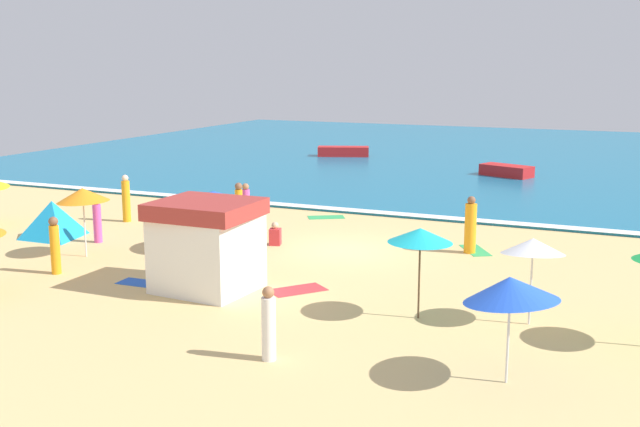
{
  "coord_description": "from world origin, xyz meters",
  "views": [
    {
      "loc": [
        9.34,
        -23.22,
        6.21
      ],
      "look_at": [
        -1.65,
        1.83,
        0.8
      ],
      "focal_mm": 43.27,
      "sensor_mm": 36.0,
      "label": 1
    }
  ],
  "objects_px": {
    "beachgoer_7": "(55,245)",
    "small_boat_0": "(343,151)",
    "beachgoer_6": "(470,226)",
    "beachgoer_8": "(97,221)",
    "beach_umbrella_0": "(83,195)",
    "small_boat_1": "(506,171)",
    "beach_umbrella_1": "(533,246)",
    "beach_umbrella_8": "(213,197)",
    "beachgoer_3": "(246,205)",
    "beach_umbrella_6": "(511,289)",
    "lifeguard_cabana": "(207,245)",
    "beachgoer_2": "(269,325)",
    "beachgoer_4": "(275,235)",
    "beach_tent": "(53,219)",
    "beach_umbrella_4": "(420,236)",
    "beachgoer_0": "(239,206)",
    "beachgoer_5": "(126,199)"
  },
  "relations": [
    {
      "from": "beach_umbrella_0",
      "to": "small_boat_1",
      "type": "distance_m",
      "value": 24.69
    },
    {
      "from": "beach_umbrella_4",
      "to": "beach_tent",
      "type": "relative_size",
      "value": 0.81
    },
    {
      "from": "beachgoer_3",
      "to": "beachgoer_8",
      "type": "bearing_deg",
      "value": -125.46
    },
    {
      "from": "lifeguard_cabana",
      "to": "beach_umbrella_6",
      "type": "height_order",
      "value": "lifeguard_cabana"
    },
    {
      "from": "beachgoer_7",
      "to": "small_boat_0",
      "type": "height_order",
      "value": "beachgoer_7"
    },
    {
      "from": "beach_tent",
      "to": "beachgoer_2",
      "type": "height_order",
      "value": "beachgoer_2"
    },
    {
      "from": "lifeguard_cabana",
      "to": "small_boat_1",
      "type": "relative_size",
      "value": 0.89
    },
    {
      "from": "small_boat_0",
      "to": "beachgoer_4",
      "type": "bearing_deg",
      "value": -73.45
    },
    {
      "from": "beach_umbrella_4",
      "to": "beach_umbrella_6",
      "type": "height_order",
      "value": "beach_umbrella_4"
    },
    {
      "from": "beach_umbrella_0",
      "to": "beachgoer_3",
      "type": "relative_size",
      "value": 1.4
    },
    {
      "from": "beachgoer_6",
      "to": "small_boat_0",
      "type": "xyz_separation_m",
      "value": [
        -13.43,
        22.13,
        -0.48
      ]
    },
    {
      "from": "beach_umbrella_1",
      "to": "beachgoer_8",
      "type": "relative_size",
      "value": 1.41
    },
    {
      "from": "beachgoer_0",
      "to": "beachgoer_2",
      "type": "bearing_deg",
      "value": -57.66
    },
    {
      "from": "beach_umbrella_0",
      "to": "beachgoer_3",
      "type": "xyz_separation_m",
      "value": [
        2.35,
        6.41,
        -1.24
      ]
    },
    {
      "from": "beachgoer_2",
      "to": "beachgoer_6",
      "type": "bearing_deg",
      "value": 80.77
    },
    {
      "from": "beach_umbrella_4",
      "to": "beachgoer_7",
      "type": "bearing_deg",
      "value": -177.85
    },
    {
      "from": "beach_umbrella_1",
      "to": "small_boat_0",
      "type": "relative_size",
      "value": 0.63
    },
    {
      "from": "lifeguard_cabana",
      "to": "beach_umbrella_6",
      "type": "relative_size",
      "value": 1.09
    },
    {
      "from": "beachgoer_6",
      "to": "beachgoer_7",
      "type": "height_order",
      "value": "beachgoer_6"
    },
    {
      "from": "beachgoer_0",
      "to": "beachgoer_5",
      "type": "relative_size",
      "value": 0.97
    },
    {
      "from": "beachgoer_3",
      "to": "beachgoer_4",
      "type": "bearing_deg",
      "value": -44.72
    },
    {
      "from": "beachgoer_0",
      "to": "beachgoer_7",
      "type": "height_order",
      "value": "beachgoer_0"
    },
    {
      "from": "beachgoer_0",
      "to": "beachgoer_7",
      "type": "xyz_separation_m",
      "value": [
        -2.0,
        -7.46,
        -0.04
      ]
    },
    {
      "from": "beach_umbrella_6",
      "to": "beach_tent",
      "type": "relative_size",
      "value": 0.86
    },
    {
      "from": "beach_umbrella_6",
      "to": "beachgoer_0",
      "type": "bearing_deg",
      "value": 139.29
    },
    {
      "from": "beach_umbrella_0",
      "to": "beach_umbrella_1",
      "type": "relative_size",
      "value": 1.03
    },
    {
      "from": "beach_umbrella_8",
      "to": "beachgoer_0",
      "type": "relative_size",
      "value": 1.79
    },
    {
      "from": "beach_umbrella_6",
      "to": "beach_umbrella_0",
      "type": "bearing_deg",
      "value": 162.07
    },
    {
      "from": "beach_umbrella_4",
      "to": "beach_umbrella_8",
      "type": "relative_size",
      "value": 0.71
    },
    {
      "from": "beach_tent",
      "to": "beachgoer_7",
      "type": "bearing_deg",
      "value": -46.66
    },
    {
      "from": "beach_tent",
      "to": "beach_umbrella_0",
      "type": "bearing_deg",
      "value": -31.15
    },
    {
      "from": "lifeguard_cabana",
      "to": "small_boat_0",
      "type": "distance_m",
      "value": 30.2
    },
    {
      "from": "beach_umbrella_0",
      "to": "beachgoer_2",
      "type": "relative_size",
      "value": 1.41
    },
    {
      "from": "beachgoer_2",
      "to": "beachgoer_4",
      "type": "distance_m",
      "value": 10.43
    },
    {
      "from": "lifeguard_cabana",
      "to": "beachgoer_0",
      "type": "distance_m",
      "value": 7.66
    },
    {
      "from": "beach_umbrella_8",
      "to": "beach_umbrella_4",
      "type": "bearing_deg",
      "value": -25.57
    },
    {
      "from": "beach_umbrella_1",
      "to": "beach_umbrella_8",
      "type": "distance_m",
      "value": 11.26
    },
    {
      "from": "beachgoer_5",
      "to": "beach_umbrella_1",
      "type": "bearing_deg",
      "value": -20.08
    },
    {
      "from": "beachgoer_6",
      "to": "beachgoer_8",
      "type": "height_order",
      "value": "beachgoer_6"
    },
    {
      "from": "beachgoer_0",
      "to": "beachgoer_6",
      "type": "xyz_separation_m",
      "value": [
        8.69,
        0.01,
        -0.01
      ]
    },
    {
      "from": "beachgoer_3",
      "to": "beachgoer_5",
      "type": "xyz_separation_m",
      "value": [
        -4.63,
        -1.33,
        0.11
      ]
    },
    {
      "from": "lifeguard_cabana",
      "to": "beachgoer_0",
      "type": "bearing_deg",
      "value": 113.06
    },
    {
      "from": "beachgoer_8",
      "to": "small_boat_1",
      "type": "height_order",
      "value": "beachgoer_8"
    },
    {
      "from": "beach_umbrella_8",
      "to": "beachgoer_8",
      "type": "bearing_deg",
      "value": -172.35
    },
    {
      "from": "beachgoer_7",
      "to": "small_boat_1",
      "type": "xyz_separation_m",
      "value": [
        8.72,
        24.8,
        -0.47
      ]
    },
    {
      "from": "lifeguard_cabana",
      "to": "beach_umbrella_8",
      "type": "height_order",
      "value": "lifeguard_cabana"
    },
    {
      "from": "lifeguard_cabana",
      "to": "beach_umbrella_8",
      "type": "bearing_deg",
      "value": 118.92
    },
    {
      "from": "beachgoer_3",
      "to": "small_boat_1",
      "type": "distance_m",
      "value": 17.82
    },
    {
      "from": "beachgoer_5",
      "to": "beachgoer_6",
      "type": "distance_m",
      "value": 13.55
    },
    {
      "from": "small_boat_1",
      "to": "beach_umbrella_1",
      "type": "bearing_deg",
      "value": -78.4
    }
  ]
}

